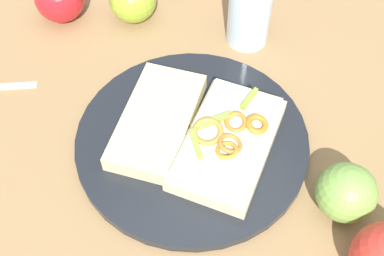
% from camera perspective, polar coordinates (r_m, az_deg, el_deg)
% --- Properties ---
extents(ground_plane, '(2.00, 2.00, 0.00)m').
position_cam_1_polar(ground_plane, '(0.64, 0.00, -1.72)').
color(ground_plane, olive).
rests_on(ground_plane, ground).
extents(plate, '(0.30, 0.30, 0.01)m').
position_cam_1_polar(plate, '(0.64, 0.00, -1.40)').
color(plate, black).
rests_on(plate, ground_plane).
extents(sandwich, '(0.19, 0.19, 0.04)m').
position_cam_1_polar(sandwich, '(0.61, 4.14, -1.52)').
color(sandwich, beige).
rests_on(sandwich, plate).
extents(bread_slice_side, '(0.17, 0.18, 0.02)m').
position_cam_1_polar(bread_slice_side, '(0.63, -3.99, 0.86)').
color(bread_slice_side, beige).
rests_on(bread_slice_side, plate).
extents(apple_2, '(0.08, 0.08, 0.07)m').
position_cam_1_polar(apple_2, '(0.59, 17.27, -7.08)').
color(apple_2, '#76A447').
rests_on(apple_2, ground_plane).
extents(drinking_glass, '(0.06, 0.06, 0.12)m').
position_cam_1_polar(drinking_glass, '(0.73, 6.68, 13.70)').
color(drinking_glass, silver).
rests_on(drinking_glass, ground_plane).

